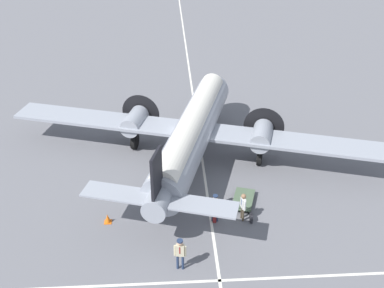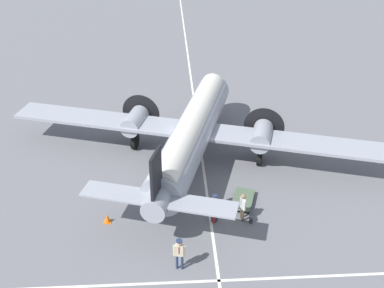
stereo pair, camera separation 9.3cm
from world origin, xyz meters
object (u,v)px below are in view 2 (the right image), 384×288
Objects in this scene: suitcase_upright_spare at (214,217)px; suitcase_near_door at (251,218)px; airliner_main at (193,130)px; baggage_cart at (243,200)px; passenger_boarding at (243,204)px; traffic_cone at (107,218)px; ramp_agent at (215,205)px; crew_foreground at (179,251)px.

suitcase_near_door is at bearing 85.56° from suitcase_upright_spare.
suitcase_upright_spare is (-0.16, -2.05, 0.03)m from suitcase_near_door.
suitcase_near_door is 0.91× the size of suitcase_upright_spare.
airliner_main reaches higher than baggage_cart.
traffic_cone is at bearing 77.01° from passenger_boarding.
airliner_main is 5.87m from baggage_cart.
airliner_main is 47.27× the size of suitcase_near_door.
baggage_cart reaches higher than suitcase_near_door.
passenger_boarding and ramp_agent have the same top height.
ramp_agent is at bearing -94.72° from suitcase_near_door.
suitcase_near_door is 1.63m from baggage_cart.
airliner_main reaches higher than ramp_agent.
passenger_boarding is 1.66m from baggage_cart.
ramp_agent reaches higher than suitcase_upright_spare.
ramp_agent reaches higher than suitcase_near_door.
airliner_main is at bearing 108.38° from ramp_agent.
crew_foreground reaches higher than suitcase_near_door.
passenger_boarding reaches higher than suitcase_near_door.
suitcase_near_door is (0.17, 2.02, -0.86)m from ramp_agent.
suitcase_upright_spare is (0.01, -0.03, -0.83)m from ramp_agent.
traffic_cone is at bearing 116.17° from baggage_cart.
crew_foreground is at bearing -109.39° from ramp_agent.
crew_foreground is at bearing -170.48° from airliner_main.
passenger_boarding is 3.02× the size of suitcase_upright_spare.
passenger_boarding is at bearing -173.31° from baggage_cart.
traffic_cone is (-0.23, -5.94, -0.02)m from suitcase_upright_spare.
passenger_boarding is 1.77m from suitcase_upright_spare.
crew_foreground is at bearing -50.55° from suitcase_near_door.
airliner_main is 14.25× the size of ramp_agent.
baggage_cart is at bearing -172.86° from suitcase_near_door.
airliner_main is at bearing -88.22° from crew_foreground.
crew_foreground reaches higher than traffic_cone.
crew_foreground reaches higher than passenger_boarding.
passenger_boarding is 3.24× the size of traffic_cone.
ramp_agent is at bearing 104.62° from suitcase_upright_spare.
airliner_main reaches higher than crew_foreground.
baggage_cart is (-1.46, 1.85, 0.01)m from suitcase_upright_spare.
suitcase_upright_spare reaches higher than suitcase_near_door.
ramp_agent is at bearing 87.84° from traffic_cone.
passenger_boarding is at bearing -111.83° from suitcase_near_door.
baggage_cart is (-1.43, 0.27, -0.80)m from passenger_boarding.
suitcase_upright_spare is 0.24× the size of baggage_cart.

